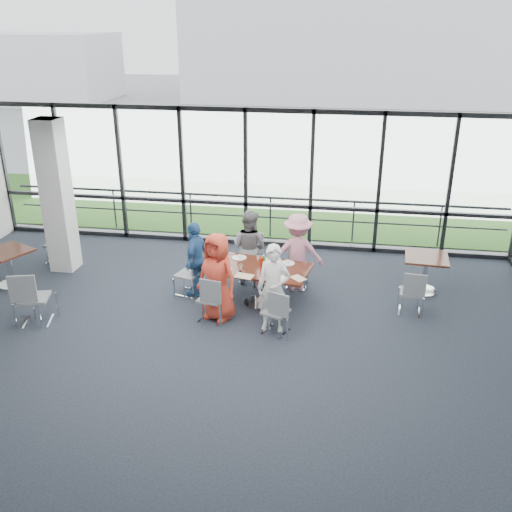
# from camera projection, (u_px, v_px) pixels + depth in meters

# --- Properties ---
(floor) EXTENTS (12.00, 10.00, 0.02)m
(floor) POSITION_uv_depth(u_px,v_px,m) (191.00, 359.00, 9.11)
(floor) COLOR #1D202B
(floor) RESTS_ON ground
(ceiling) EXTENTS (12.00, 10.00, 0.04)m
(ceiling) POSITION_uv_depth(u_px,v_px,m) (181.00, 161.00, 7.86)
(ceiling) COLOR white
(ceiling) RESTS_ON ground
(curtain_wall_back) EXTENTS (12.00, 0.10, 3.20)m
(curtain_wall_back) POSITION_uv_depth(u_px,v_px,m) (246.00, 179.00, 13.03)
(curtain_wall_back) COLOR white
(curtain_wall_back) RESTS_ON ground
(structural_column) EXTENTS (0.50, 0.50, 3.20)m
(structural_column) POSITION_uv_depth(u_px,v_px,m) (57.00, 197.00, 11.74)
(structural_column) COLOR silver
(structural_column) RESTS_ON ground
(apron) EXTENTS (80.00, 70.00, 0.02)m
(apron) POSITION_uv_depth(u_px,v_px,m) (274.00, 187.00, 18.20)
(apron) COLOR gray
(apron) RESTS_ON ground
(grass_strip) EXTENTS (80.00, 5.00, 0.01)m
(grass_strip) POSITION_uv_depth(u_px,v_px,m) (265.00, 205.00, 16.38)
(grass_strip) COLOR #33531C
(grass_strip) RESTS_ON ground
(hangar_main) EXTENTS (24.00, 10.00, 6.00)m
(hangar_main) POSITION_uv_depth(u_px,v_px,m) (381.00, 49.00, 36.42)
(hangar_main) COLOR silver
(hangar_main) RESTS_ON ground
(hangar_aux) EXTENTS (10.00, 6.00, 4.00)m
(hangar_aux) POSITION_uv_depth(u_px,v_px,m) (32.00, 66.00, 36.42)
(hangar_aux) COLOR silver
(hangar_aux) RESTS_ON ground
(guard_rail) EXTENTS (12.00, 0.06, 0.06)m
(guard_rail) POSITION_uv_depth(u_px,v_px,m) (250.00, 216.00, 14.00)
(guard_rail) COLOR #2D2D33
(guard_rail) RESTS_ON ground
(main_table) EXTENTS (2.01, 1.32, 0.75)m
(main_table) POSITION_uv_depth(u_px,v_px,m) (259.00, 273.00, 10.60)
(main_table) COLOR #35180F
(main_table) RESTS_ON ground
(side_table_left) EXTENTS (1.07, 1.07, 0.75)m
(side_table_left) POSITION_uv_depth(u_px,v_px,m) (8.00, 256.00, 11.34)
(side_table_left) COLOR #35180F
(side_table_left) RESTS_ON ground
(side_table_right) EXTENTS (0.86, 0.86, 0.75)m
(side_table_right) POSITION_uv_depth(u_px,v_px,m) (426.00, 262.00, 11.07)
(side_table_right) COLOR #35180F
(side_table_right) RESTS_ON ground
(diner_near_left) EXTENTS (0.93, 0.79, 1.62)m
(diner_near_left) POSITION_uv_depth(u_px,v_px,m) (218.00, 277.00, 10.02)
(diner_near_left) COLOR red
(diner_near_left) RESTS_ON ground
(diner_near_right) EXTENTS (0.60, 0.46, 1.57)m
(diner_near_right) POSITION_uv_depth(u_px,v_px,m) (274.00, 288.00, 9.66)
(diner_near_right) COLOR white
(diner_near_right) RESTS_ON ground
(diner_far_left) EXTENTS (0.87, 0.71, 1.55)m
(diner_far_left) POSITION_uv_depth(u_px,v_px,m) (249.00, 247.00, 11.38)
(diner_far_left) COLOR slate
(diner_far_left) RESTS_ON ground
(diner_far_right) EXTENTS (1.06, 0.61, 1.57)m
(diner_far_right) POSITION_uv_depth(u_px,v_px,m) (297.00, 252.00, 11.12)
(diner_far_right) COLOR pink
(diner_far_right) RESTS_ON ground
(diner_end) EXTENTS (0.57, 0.92, 1.49)m
(diner_end) POSITION_uv_depth(u_px,v_px,m) (196.00, 258.00, 10.94)
(diner_end) COLOR #2E5F9B
(diner_end) RESTS_ON ground
(chair_main_nl) EXTENTS (0.49, 0.49, 0.85)m
(chair_main_nl) POSITION_uv_depth(u_px,v_px,m) (211.00, 299.00, 10.09)
(chair_main_nl) COLOR gray
(chair_main_nl) RESTS_ON ground
(chair_main_nr) EXTENTS (0.52, 0.52, 0.82)m
(chair_main_nr) POSITION_uv_depth(u_px,v_px,m) (276.00, 312.00, 9.68)
(chair_main_nr) COLOR gray
(chair_main_nr) RESTS_ON ground
(chair_main_fl) EXTENTS (0.47, 0.47, 0.93)m
(chair_main_fl) POSITION_uv_depth(u_px,v_px,m) (252.00, 259.00, 11.64)
(chair_main_fl) COLOR gray
(chair_main_fl) RESTS_ON ground
(chair_main_fr) EXTENTS (0.48, 0.48, 0.85)m
(chair_main_fr) POSITION_uv_depth(u_px,v_px,m) (298.00, 267.00, 11.35)
(chair_main_fr) COLOR gray
(chair_main_fr) RESTS_ON ground
(chair_main_end) EXTENTS (0.51, 0.51, 0.84)m
(chair_main_end) POSITION_uv_depth(u_px,v_px,m) (188.00, 274.00, 11.05)
(chair_main_end) COLOR gray
(chair_main_end) RESTS_ON ground
(chair_spare_la) EXTENTS (0.59, 0.59, 0.99)m
(chair_spare_la) POSITION_uv_depth(u_px,v_px,m) (34.00, 298.00, 9.97)
(chair_spare_la) COLOR gray
(chair_spare_la) RESTS_ON ground
(chair_spare_lb) EXTENTS (0.44, 0.44, 0.83)m
(chair_spare_lb) POSITION_uv_depth(u_px,v_px,m) (56.00, 244.00, 12.51)
(chair_spare_lb) COLOR gray
(chair_spare_lb) RESTS_ON ground
(chair_spare_r) EXTENTS (0.45, 0.45, 0.84)m
(chair_spare_r) POSITION_uv_depth(u_px,v_px,m) (411.00, 292.00, 10.34)
(chair_spare_r) COLOR gray
(chair_spare_r) RESTS_ON ground
(plate_nl) EXTENTS (0.26, 0.26, 0.01)m
(plate_nl) POSITION_uv_depth(u_px,v_px,m) (225.00, 270.00, 10.43)
(plate_nl) COLOR white
(plate_nl) RESTS_ON main_table
(plate_nr) EXTENTS (0.24, 0.24, 0.01)m
(plate_nr) POSITION_uv_depth(u_px,v_px,m) (279.00, 278.00, 10.08)
(plate_nr) COLOR white
(plate_nr) RESTS_ON main_table
(plate_fl) EXTENTS (0.28, 0.28, 0.01)m
(plate_fl) POSITION_uv_depth(u_px,v_px,m) (239.00, 258.00, 10.94)
(plate_fl) COLOR white
(plate_fl) RESTS_ON main_table
(plate_fr) EXTENTS (0.26, 0.26, 0.01)m
(plate_fr) POSITION_uv_depth(u_px,v_px,m) (288.00, 263.00, 10.70)
(plate_fr) COLOR white
(plate_fr) RESTS_ON main_table
(plate_end) EXTENTS (0.27, 0.27, 0.01)m
(plate_end) POSITION_uv_depth(u_px,v_px,m) (217.00, 260.00, 10.83)
(plate_end) COLOR white
(plate_end) RESTS_ON main_table
(tumbler_a) EXTENTS (0.07, 0.07, 0.14)m
(tumbler_a) POSITION_uv_depth(u_px,v_px,m) (241.00, 268.00, 10.36)
(tumbler_a) COLOR white
(tumbler_a) RESTS_ON main_table
(tumbler_b) EXTENTS (0.06, 0.06, 0.13)m
(tumbler_b) POSITION_uv_depth(u_px,v_px,m) (271.00, 270.00, 10.29)
(tumbler_b) COLOR white
(tumbler_b) RESTS_ON main_table
(tumbler_c) EXTENTS (0.07, 0.07, 0.15)m
(tumbler_c) POSITION_uv_depth(u_px,v_px,m) (263.00, 260.00, 10.69)
(tumbler_c) COLOR white
(tumbler_c) RESTS_ON main_table
(tumbler_d) EXTENTS (0.07, 0.07, 0.13)m
(tumbler_d) POSITION_uv_depth(u_px,v_px,m) (226.00, 262.00, 10.63)
(tumbler_d) COLOR white
(tumbler_d) RESTS_ON main_table
(menu_a) EXTENTS (0.37, 0.29, 0.00)m
(menu_a) POSITION_uv_depth(u_px,v_px,m) (244.00, 276.00, 10.19)
(menu_a) COLOR silver
(menu_a) RESTS_ON main_table
(menu_b) EXTENTS (0.33, 0.33, 0.00)m
(menu_b) POSITION_uv_depth(u_px,v_px,m) (298.00, 278.00, 10.11)
(menu_b) COLOR silver
(menu_b) RESTS_ON main_table
(menu_c) EXTENTS (0.38, 0.33, 0.00)m
(menu_c) POSITION_uv_depth(u_px,v_px,m) (273.00, 260.00, 10.87)
(menu_c) COLOR silver
(menu_c) RESTS_ON main_table
(condiment_caddy) EXTENTS (0.10, 0.07, 0.04)m
(condiment_caddy) POSITION_uv_depth(u_px,v_px,m) (264.00, 265.00, 10.58)
(condiment_caddy) COLOR black
(condiment_caddy) RESTS_ON main_table
(ketchup_bottle) EXTENTS (0.06, 0.06, 0.18)m
(ketchup_bottle) POSITION_uv_depth(u_px,v_px,m) (261.00, 262.00, 10.54)
(ketchup_bottle) COLOR #A91C04
(ketchup_bottle) RESTS_ON main_table
(green_bottle) EXTENTS (0.05, 0.05, 0.20)m
(green_bottle) POSITION_uv_depth(u_px,v_px,m) (263.00, 261.00, 10.58)
(green_bottle) COLOR #1F7F3E
(green_bottle) RESTS_ON main_table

